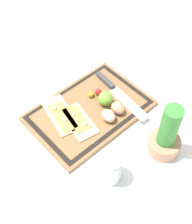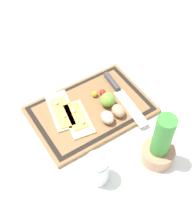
# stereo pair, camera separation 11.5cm
# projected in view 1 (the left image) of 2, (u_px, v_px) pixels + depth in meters

# --- Properties ---
(ground_plane) EXTENTS (6.00, 6.00, 0.00)m
(ground_plane) POSITION_uv_depth(u_px,v_px,m) (89.00, 112.00, 1.20)
(ground_plane) COLOR white
(cutting_board) EXTENTS (0.45, 0.30, 0.02)m
(cutting_board) POSITION_uv_depth(u_px,v_px,m) (89.00, 111.00, 1.19)
(cutting_board) COLOR brown
(cutting_board) RESTS_ON ground_plane
(pizza_slice_near) EXTENTS (0.12, 0.20, 0.02)m
(pizza_slice_near) POSITION_uv_depth(u_px,v_px,m) (61.00, 115.00, 1.16)
(pizza_slice_near) COLOR beige
(pizza_slice_near) RESTS_ON cutting_board
(pizza_slice_far) EXTENTS (0.11, 0.18, 0.02)m
(pizza_slice_far) POSITION_uv_depth(u_px,v_px,m) (78.00, 121.00, 1.14)
(pizza_slice_far) COLOR beige
(pizza_slice_far) RESTS_ON cutting_board
(knife) EXTENTS (0.06, 0.29, 0.02)m
(knife) POSITION_uv_depth(u_px,v_px,m) (113.00, 87.00, 1.24)
(knife) COLOR silver
(knife) RESTS_ON cutting_board
(egg_brown) EXTENTS (0.04, 0.06, 0.04)m
(egg_brown) POSITION_uv_depth(u_px,v_px,m) (118.00, 108.00, 1.16)
(egg_brown) COLOR tan
(egg_brown) RESTS_ON cutting_board
(egg_pink) EXTENTS (0.04, 0.06, 0.04)m
(egg_pink) POSITION_uv_depth(u_px,v_px,m) (108.00, 116.00, 1.14)
(egg_pink) COLOR beige
(egg_pink) RESTS_ON cutting_board
(lime) EXTENTS (0.06, 0.06, 0.06)m
(lime) POSITION_uv_depth(u_px,v_px,m) (105.00, 99.00, 1.18)
(lime) COLOR #70A838
(lime) RESTS_ON cutting_board
(cherry_tomato_red) EXTENTS (0.03, 0.03, 0.03)m
(cherry_tomato_red) POSITION_uv_depth(u_px,v_px,m) (98.00, 92.00, 1.22)
(cherry_tomato_red) COLOR red
(cherry_tomato_red) RESTS_ON cutting_board
(cherry_tomato_yellow) EXTENTS (0.02, 0.02, 0.02)m
(cherry_tomato_yellow) POSITION_uv_depth(u_px,v_px,m) (91.00, 94.00, 1.21)
(cherry_tomato_yellow) COLOR gold
(cherry_tomato_yellow) RESTS_ON cutting_board
(herb_pot) EXTENTS (0.11, 0.11, 0.22)m
(herb_pot) POSITION_uv_depth(u_px,v_px,m) (166.00, 137.00, 1.04)
(herb_pot) COLOR #AD7A5B
(herb_pot) RESTS_ON ground_plane
(sauce_jar) EXTENTS (0.08, 0.08, 0.11)m
(sauce_jar) POSITION_uv_depth(u_px,v_px,m) (110.00, 169.00, 1.00)
(sauce_jar) COLOR silver
(sauce_jar) RESTS_ON ground_plane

